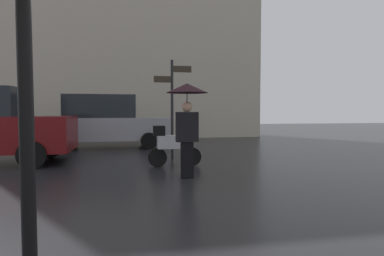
{
  "coord_description": "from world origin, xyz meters",
  "views": [
    {
      "loc": [
        0.74,
        -2.78,
        1.36
      ],
      "look_at": [
        2.29,
        5.09,
        0.95
      ],
      "focal_mm": 30.19,
      "sensor_mm": 36.0,
      "label": 1
    }
  ],
  "objects_px": {
    "parked_scooter": "(173,144)",
    "parked_car_left": "(105,122)",
    "pedestrian_with_umbrella": "(187,107)",
    "street_signpost": "(172,99)"
  },
  "relations": [
    {
      "from": "parked_scooter",
      "to": "street_signpost",
      "type": "bearing_deg",
      "value": 84.64
    },
    {
      "from": "pedestrian_with_umbrella",
      "to": "parked_car_left",
      "type": "height_order",
      "value": "parked_car_left"
    },
    {
      "from": "parked_scooter",
      "to": "parked_car_left",
      "type": "bearing_deg",
      "value": 114.3
    },
    {
      "from": "parked_scooter",
      "to": "parked_car_left",
      "type": "relative_size",
      "value": 0.29
    },
    {
      "from": "pedestrian_with_umbrella",
      "to": "street_signpost",
      "type": "distance_m",
      "value": 2.79
    },
    {
      "from": "pedestrian_with_umbrella",
      "to": "parked_car_left",
      "type": "distance_m",
      "value": 6.38
    },
    {
      "from": "pedestrian_with_umbrella",
      "to": "parked_car_left",
      "type": "xyz_separation_m",
      "value": [
        -2.02,
        6.04,
        -0.47
      ]
    },
    {
      "from": "parked_scooter",
      "to": "street_signpost",
      "type": "height_order",
      "value": "street_signpost"
    },
    {
      "from": "pedestrian_with_umbrella",
      "to": "parked_scooter",
      "type": "height_order",
      "value": "pedestrian_with_umbrella"
    },
    {
      "from": "parked_scooter",
      "to": "parked_car_left",
      "type": "xyz_separation_m",
      "value": [
        -1.93,
        4.6,
        0.43
      ]
    }
  ]
}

